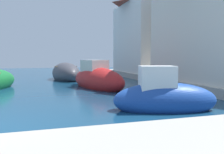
{
  "coord_description": "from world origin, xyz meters",
  "views": [
    {
      "loc": [
        1.79,
        -7.09,
        2.0
      ],
      "look_at": [
        6.46,
        8.21,
        0.69
      ],
      "focal_mm": 38.55,
      "sensor_mm": 36.0,
      "label": 1
    }
  ],
  "objects_px": {
    "waterfront_building_annex": "(151,33)",
    "quayside_tree": "(213,30)",
    "moored_boat_3": "(164,98)",
    "waterfront_building_main": "(218,20)",
    "moored_boat_6": "(66,74)",
    "moored_boat_0": "(97,79)"
  },
  "relations": [
    {
      "from": "moored_boat_3",
      "to": "waterfront_building_annex",
      "type": "xyz_separation_m",
      "value": [
        6.71,
        14.94,
        4.04
      ]
    },
    {
      "from": "moored_boat_0",
      "to": "quayside_tree",
      "type": "xyz_separation_m",
      "value": [
        7.53,
        -1.73,
        3.24
      ]
    },
    {
      "from": "moored_boat_0",
      "to": "waterfront_building_main",
      "type": "relative_size",
      "value": 0.69
    },
    {
      "from": "moored_boat_6",
      "to": "quayside_tree",
      "type": "height_order",
      "value": "quayside_tree"
    },
    {
      "from": "moored_boat_0",
      "to": "moored_boat_3",
      "type": "xyz_separation_m",
      "value": [
        0.83,
        -7.3,
        -0.08
      ]
    },
    {
      "from": "quayside_tree",
      "to": "waterfront_building_main",
      "type": "bearing_deg",
      "value": -89.04
    },
    {
      "from": "moored_boat_3",
      "to": "waterfront_building_main",
      "type": "relative_size",
      "value": 0.49
    },
    {
      "from": "moored_boat_6",
      "to": "quayside_tree",
      "type": "relative_size",
      "value": 1.18
    },
    {
      "from": "moored_boat_6",
      "to": "quayside_tree",
      "type": "bearing_deg",
      "value": -138.92
    },
    {
      "from": "quayside_tree",
      "to": "moored_boat_3",
      "type": "bearing_deg",
      "value": -140.26
    },
    {
      "from": "waterfront_building_main",
      "to": "waterfront_building_annex",
      "type": "height_order",
      "value": "waterfront_building_annex"
    },
    {
      "from": "moored_boat_6",
      "to": "waterfront_building_main",
      "type": "relative_size",
      "value": 0.64
    },
    {
      "from": "waterfront_building_annex",
      "to": "moored_boat_6",
      "type": "bearing_deg",
      "value": -171.8
    },
    {
      "from": "waterfront_building_main",
      "to": "moored_boat_0",
      "type": "bearing_deg",
      "value": 163.97
    },
    {
      "from": "moored_boat_0",
      "to": "moored_boat_6",
      "type": "xyz_separation_m",
      "value": [
        -1.37,
        6.35,
        -0.01
      ]
    },
    {
      "from": "moored_boat_6",
      "to": "quayside_tree",
      "type": "xyz_separation_m",
      "value": [
        8.9,
        -8.09,
        3.24
      ]
    },
    {
      "from": "moored_boat_3",
      "to": "waterfront_building_annex",
      "type": "height_order",
      "value": "waterfront_building_annex"
    },
    {
      "from": "waterfront_building_annex",
      "to": "quayside_tree",
      "type": "relative_size",
      "value": 1.8
    },
    {
      "from": "moored_boat_0",
      "to": "quayside_tree",
      "type": "relative_size",
      "value": 1.26
    },
    {
      "from": "moored_boat_0",
      "to": "waterfront_building_annex",
      "type": "height_order",
      "value": "waterfront_building_annex"
    },
    {
      "from": "moored_boat_6",
      "to": "waterfront_building_main",
      "type": "distance_m",
      "value": 12.92
    },
    {
      "from": "moored_boat_0",
      "to": "moored_boat_3",
      "type": "distance_m",
      "value": 7.35
    }
  ]
}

